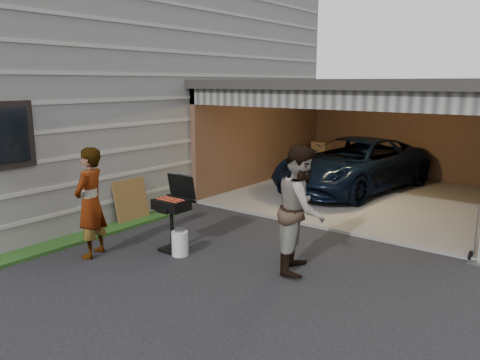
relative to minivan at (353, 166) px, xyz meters
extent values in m
plane|color=black|center=(-0.10, -6.90, -0.68)|extent=(80.00, 80.00, 0.00)
cube|color=#474744|center=(-6.10, -2.90, 2.07)|extent=(7.00, 11.00, 5.50)
cube|color=#193814|center=(-2.35, -7.90, -0.65)|extent=(0.50, 8.00, 0.06)
cube|color=#605E59|center=(0.65, -0.40, -0.65)|extent=(6.50, 6.00, 0.06)
cube|color=#4D3424|center=(0.65, 2.53, 0.67)|extent=(6.50, 0.15, 2.70)
cube|color=#4D3424|center=(-2.52, -0.40, 0.67)|extent=(0.15, 6.00, 2.70)
cube|color=#2D2B28|center=(0.65, -0.40, 2.12)|extent=(6.80, 6.30, 0.20)
cube|color=#474744|center=(0.65, -3.32, 1.84)|extent=(6.50, 0.16, 0.36)
cube|color=beige|center=(0.65, -2.10, 1.94)|extent=(6.00, 2.40, 0.06)
cube|color=brown|center=(-1.90, 1.80, -0.37)|extent=(0.60, 0.50, 0.50)
cube|color=brown|center=(-1.90, 1.80, 0.11)|extent=(0.50, 0.45, 0.45)
imported|color=black|center=(0.00, 0.00, 0.00)|extent=(2.95, 5.17, 1.36)
imported|color=#AAC2D6|center=(-1.46, -6.99, 0.23)|extent=(0.66, 0.78, 1.82)
imported|color=#472D1B|center=(1.58, -5.40, 0.29)|extent=(1.02, 1.14, 1.94)
cube|color=black|center=(-0.59, -6.01, -0.66)|extent=(0.37, 0.37, 0.04)
cylinder|color=black|center=(-0.59, -6.01, -0.28)|extent=(0.06, 0.06, 0.74)
cube|color=black|center=(-0.59, -6.01, 0.14)|extent=(0.58, 0.40, 0.18)
cube|color=#59595B|center=(-0.59, -6.01, 0.21)|extent=(0.53, 0.35, 0.01)
cube|color=black|center=(-0.59, -5.76, 0.41)|extent=(0.58, 0.10, 0.40)
cylinder|color=silver|center=(-0.32, -6.10, -0.47)|extent=(0.35, 0.35, 0.42)
cube|color=brown|center=(-2.50, -5.31, -0.24)|extent=(0.22, 0.80, 0.88)
cube|color=gray|center=(3.74, -3.50, -0.66)|extent=(0.34, 0.24, 0.04)
cylinder|color=black|center=(3.59, -3.37, -0.60)|extent=(0.06, 0.16, 0.16)
cylinder|color=gray|center=(3.63, -3.37, -0.20)|extent=(0.03, 0.03, 0.92)
camera|label=1|loc=(5.00, -11.35, 2.17)|focal=35.00mm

